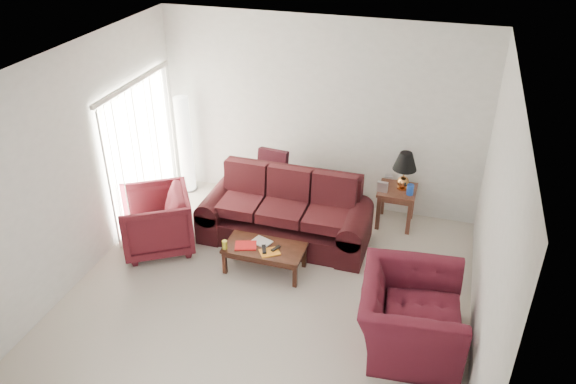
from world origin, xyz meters
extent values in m
plane|color=#B8AC9D|center=(0.00, 0.00, 0.00)|extent=(5.00, 5.00, 0.00)
cube|color=silver|center=(-2.42, 1.30, 1.08)|extent=(0.10, 2.00, 2.16)
cube|color=black|center=(-0.62, 2.06, 0.78)|extent=(0.49, 0.27, 0.49)
cube|color=silver|center=(1.10, 2.01, 0.69)|extent=(0.16, 0.07, 0.16)
cylinder|color=#1B48B4|center=(1.50, 2.04, 0.69)|extent=(0.13, 0.13, 0.16)
cube|color=#ADADB1|center=(1.14, 2.37, 0.68)|extent=(0.13, 0.16, 0.05)
imported|color=#440F16|center=(-1.86, 0.52, 0.44)|extent=(1.32, 1.32, 0.88)
imported|color=#420F1A|center=(1.80, -0.34, 0.42)|extent=(1.24, 1.39, 0.84)
cube|color=#B21112|center=(-0.46, 0.41, 0.38)|extent=(0.34, 0.29, 0.02)
cube|color=beige|center=(-0.29, 0.56, 0.38)|extent=(0.31, 0.27, 0.01)
cube|color=orange|center=(-0.10, 0.37, 0.38)|extent=(0.32, 0.30, 0.01)
cube|color=black|center=(-0.19, 0.38, 0.40)|extent=(0.12, 0.19, 0.02)
cube|color=black|center=(-0.05, 0.45, 0.40)|extent=(0.10, 0.16, 0.02)
cylinder|color=gold|center=(-0.71, 0.28, 0.44)|extent=(0.09, 0.09, 0.12)
camera|label=1|loc=(1.88, -5.29, 4.75)|focal=35.00mm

